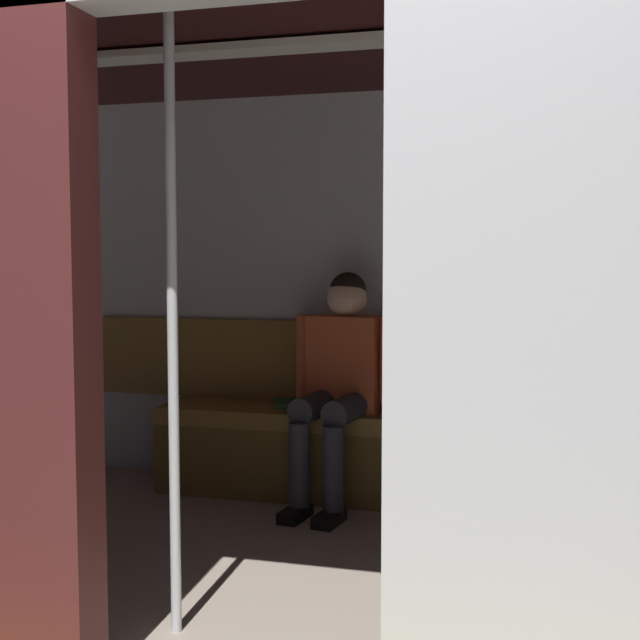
{
  "coord_description": "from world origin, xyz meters",
  "views": [
    {
      "loc": [
        -0.86,
        2.17,
        1.29
      ],
      "look_at": [
        0.08,
        -1.19,
        1.02
      ],
      "focal_mm": 47.9,
      "sensor_mm": 36.0,
      "label": 1
    }
  ],
  "objects_px": {
    "train_car": "(323,202)",
    "handbag": "(412,397)",
    "bench_seat": "(383,435)",
    "book": "(289,403)",
    "grab_pole_door": "(172,319)",
    "person_seated": "(341,372)"
  },
  "relations": [
    {
      "from": "train_car",
      "to": "handbag",
      "type": "distance_m",
      "value": 1.4
    },
    {
      "from": "bench_seat",
      "to": "book",
      "type": "distance_m",
      "value": 0.56
    },
    {
      "from": "grab_pole_door",
      "to": "train_car",
      "type": "bearing_deg",
      "value": -114.7
    },
    {
      "from": "train_car",
      "to": "book",
      "type": "height_order",
      "value": "train_car"
    },
    {
      "from": "bench_seat",
      "to": "handbag",
      "type": "bearing_deg",
      "value": -162.63
    },
    {
      "from": "person_seated",
      "to": "grab_pole_door",
      "type": "distance_m",
      "value": 1.69
    },
    {
      "from": "handbag",
      "to": "grab_pole_door",
      "type": "bearing_deg",
      "value": 73.17
    },
    {
      "from": "train_car",
      "to": "grab_pole_door",
      "type": "height_order",
      "value": "train_car"
    },
    {
      "from": "handbag",
      "to": "train_car",
      "type": "bearing_deg",
      "value": 79.04
    },
    {
      "from": "person_seated",
      "to": "handbag",
      "type": "xyz_separation_m",
      "value": [
        -0.36,
        -0.1,
        -0.13
      ]
    },
    {
      "from": "book",
      "to": "person_seated",
      "type": "bearing_deg",
      "value": 135.1
    },
    {
      "from": "handbag",
      "to": "person_seated",
      "type": "bearing_deg",
      "value": 15.15
    },
    {
      "from": "bench_seat",
      "to": "handbag",
      "type": "relative_size",
      "value": 9.39
    },
    {
      "from": "bench_seat",
      "to": "person_seated",
      "type": "xyz_separation_m",
      "value": [
        0.21,
        0.05,
        0.33
      ]
    },
    {
      "from": "train_car",
      "to": "grab_pole_door",
      "type": "relative_size",
      "value": 2.98
    },
    {
      "from": "person_seated",
      "to": "handbag",
      "type": "height_order",
      "value": "person_seated"
    },
    {
      "from": "bench_seat",
      "to": "book",
      "type": "height_order",
      "value": "book"
    },
    {
      "from": "person_seated",
      "to": "book",
      "type": "distance_m",
      "value": 0.41
    },
    {
      "from": "book",
      "to": "handbag",
      "type": "bearing_deg",
      "value": 154.65
    },
    {
      "from": "train_car",
      "to": "bench_seat",
      "type": "relative_size",
      "value": 2.62
    },
    {
      "from": "handbag",
      "to": "book",
      "type": "relative_size",
      "value": 1.18
    },
    {
      "from": "train_car",
      "to": "bench_seat",
      "type": "distance_m",
      "value": 1.5
    }
  ]
}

